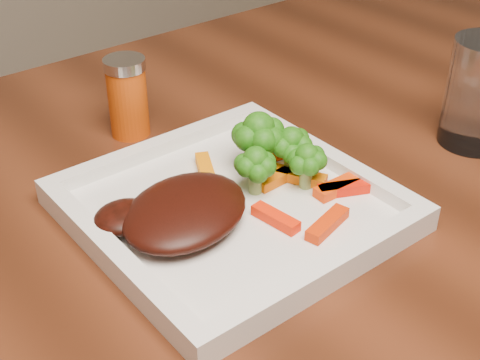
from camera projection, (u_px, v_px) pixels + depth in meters
plate at (232, 211)px, 0.63m from camera, size 0.27×0.27×0.01m
steak at (185, 211)px, 0.60m from camera, size 0.16×0.14×0.03m
broccoli_0 at (259, 140)px, 0.66m from camera, size 0.07×0.07×0.07m
broccoli_1 at (291, 145)px, 0.66m from camera, size 0.06×0.06×0.06m
broccoli_2 at (307, 161)px, 0.64m from camera, size 0.05×0.05×0.06m
broccoli_3 at (256, 165)px, 0.63m from camera, size 0.06×0.06×0.06m
carrot_0 at (327, 224)px, 0.60m from camera, size 0.06×0.03×0.01m
carrot_1 at (342, 185)px, 0.65m from camera, size 0.06×0.02×0.01m
carrot_2 at (276, 218)px, 0.60m from camera, size 0.02×0.05×0.01m
carrot_3 at (285, 151)px, 0.70m from camera, size 0.06×0.02×0.01m
carrot_4 at (205, 169)px, 0.67m from camera, size 0.04×0.05×0.01m
carrot_5 at (297, 176)px, 0.66m from camera, size 0.04×0.06×0.01m
carrot_6 at (279, 177)px, 0.66m from camera, size 0.05×0.02×0.01m
spice_shaker at (128, 97)px, 0.74m from camera, size 0.05×0.05×0.09m
carrot_7 at (344, 189)px, 0.64m from camera, size 0.05×0.03×0.01m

